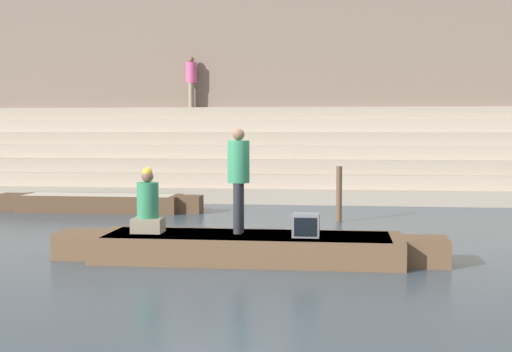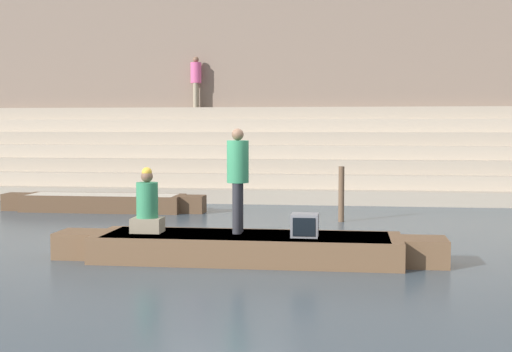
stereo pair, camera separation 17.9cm
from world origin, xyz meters
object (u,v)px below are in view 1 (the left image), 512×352
object	(u,v)px
person_rowing	(148,207)
mooring_post	(339,194)
rowboat_main	(247,247)
moored_boat_shore	(100,203)
person_on_steps	(191,78)
tv_set	(306,225)
person_standing	(239,173)

from	to	relation	value
person_rowing	mooring_post	distance (m)	6.08
mooring_post	rowboat_main	bearing A→B (deg)	-106.22
moored_boat_shore	rowboat_main	bearing A→B (deg)	-49.60
person_on_steps	rowboat_main	bearing A→B (deg)	-134.06
moored_boat_shore	mooring_post	xyz separation A→B (m)	(6.31, -1.28, 0.42)
mooring_post	person_on_steps	distance (m)	9.27
person_rowing	moored_boat_shore	distance (m)	7.17
person_rowing	tv_set	xyz separation A→B (m)	(2.70, -0.12, -0.25)
person_standing	person_on_steps	distance (m)	12.78
rowboat_main	mooring_post	bearing A→B (deg)	76.29
person_standing	person_on_steps	xyz separation A→B (m)	(-3.36, 12.09, 2.42)
rowboat_main	tv_set	size ratio (longest dim) A/B	14.65
person_on_steps	moored_boat_shore	bearing A→B (deg)	-162.52
person_rowing	person_on_steps	bearing A→B (deg)	97.79
person_rowing	person_on_steps	xyz separation A→B (m)	(-1.82, 12.23, 3.00)
person_rowing	rowboat_main	bearing A→B (deg)	-1.46
person_standing	moored_boat_shore	bearing A→B (deg)	141.71
tv_set	mooring_post	size ratio (longest dim) A/B	0.34
person_rowing	tv_set	size ratio (longest dim) A/B	2.49
moored_boat_shore	person_on_steps	bearing A→B (deg)	81.36
person_on_steps	mooring_post	bearing A→B (deg)	-114.68
person_rowing	moored_boat_shore	bearing A→B (deg)	115.00
rowboat_main	person_standing	world-z (taller)	person_standing
rowboat_main	person_rowing	world-z (taller)	person_rowing
person_standing	tv_set	size ratio (longest dim) A/B	3.96
moored_boat_shore	person_on_steps	size ratio (longest dim) A/B	3.18
person_rowing	tv_set	bearing A→B (deg)	-3.25
moored_boat_shore	person_on_steps	distance (m)	6.97
mooring_post	person_on_steps	bearing A→B (deg)	125.48
rowboat_main	person_rowing	distance (m)	1.83
tv_set	person_rowing	bearing A→B (deg)	170.85
moored_boat_shore	mooring_post	size ratio (longest dim) A/B	4.18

